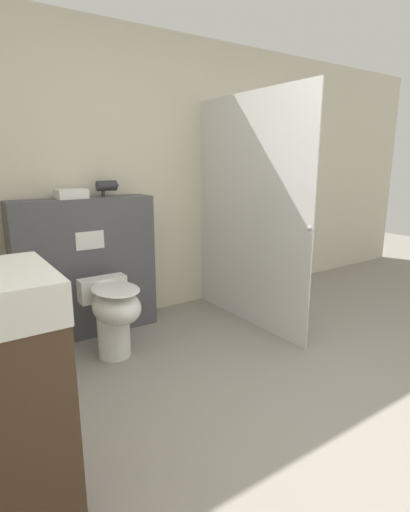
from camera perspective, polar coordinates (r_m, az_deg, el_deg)
name	(u,v)px	position (r m, az deg, el deg)	size (l,w,h in m)	color
ground_plane	(357,472)	(2.22, 20.93, -26.85)	(12.00, 12.00, 0.00)	gray
wall_back	(130,179)	(3.63, -10.72, 10.79)	(8.00, 0.06, 2.50)	beige
partition_panel	(86,267)	(3.38, -16.58, -1.58)	(1.11, 0.28, 1.12)	#4C4C51
shower_glass	(249,213)	(3.42, 6.24, 6.15)	(0.04, 1.42, 1.95)	silver
toilet	(114,312)	(2.96, -12.90, -7.76)	(0.35, 0.54, 0.56)	white
hair_drier	(108,186)	(3.38, -13.74, 9.71)	(0.19, 0.08, 0.13)	#2D2D33
folded_towel	(71,194)	(3.26, -18.57, 8.42)	(0.22, 0.18, 0.07)	white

